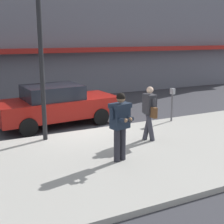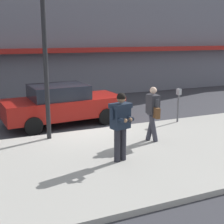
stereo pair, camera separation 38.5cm
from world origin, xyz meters
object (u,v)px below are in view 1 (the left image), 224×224
at_px(parked_sedan_mid, 56,105).
at_px(pedestrian_with_bag, 150,110).
at_px(street_lamp_post, 40,42).
at_px(parking_meter, 172,100).
at_px(man_texting_on_phone, 120,120).

distance_m(parked_sedan_mid, pedestrian_with_bag, 4.00).
height_order(street_lamp_post, parking_meter, street_lamp_post).
xyz_separation_m(parked_sedan_mid, parking_meter, (3.96, -1.92, 0.18)).
bearing_deg(pedestrian_with_bag, street_lamp_post, 152.22).
height_order(parked_sedan_mid, pedestrian_with_bag, pedestrian_with_bag).
bearing_deg(man_texting_on_phone, pedestrian_with_bag, 33.91).
distance_m(street_lamp_post, parking_meter, 5.38).
bearing_deg(parking_meter, man_texting_on_phone, -143.93).
xyz_separation_m(man_texting_on_phone, parking_meter, (3.60, 2.62, -0.28)).
bearing_deg(pedestrian_with_bag, man_texting_on_phone, -146.09).
distance_m(parked_sedan_mid, street_lamp_post, 3.22).
xyz_separation_m(man_texting_on_phone, street_lamp_post, (-1.32, 2.57, 1.89)).
bearing_deg(street_lamp_post, pedestrian_with_bag, -27.78).
bearing_deg(parked_sedan_mid, parking_meter, -25.92).
relative_size(man_texting_on_phone, parking_meter, 1.42).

